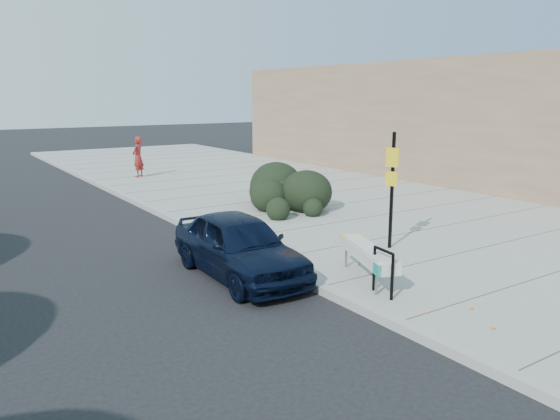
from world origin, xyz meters
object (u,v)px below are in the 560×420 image
Objects in this scene: bench at (368,254)px; sedan_navy at (239,245)px; pedestrian at (138,157)px; bike_rack at (383,267)px.

sedan_navy is at bearing 154.26° from bench.
pedestrian reaches higher than sedan_navy.
bike_rack is at bearing 42.14° from pedestrian.
bike_rack is 0.48× the size of pedestrian.
bench is 0.56× the size of sedan_navy.
sedan_navy is 14.31m from pedestrian.
sedan_navy is at bearing 125.42° from bike_rack.
pedestrian reaches higher than bench.
pedestrian reaches higher than bike_rack.
sedan_navy reaches higher than bike_rack.
sedan_navy is (-1.43, 2.74, -0.00)m from bike_rack.
bike_rack is (-0.35, -0.80, -0.01)m from bench.
bike_rack is 0.22× the size of sedan_navy.
bike_rack is 16.82m from pedestrian.
bench is 1.24× the size of pedestrian.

